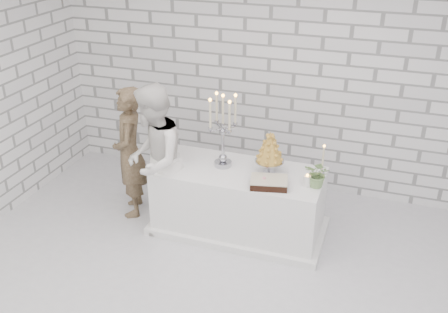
# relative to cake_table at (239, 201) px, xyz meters

# --- Properties ---
(ground) EXTENTS (6.00, 5.00, 0.01)m
(ground) POSITION_rel_cake_table_xyz_m (0.29, -1.29, -0.38)
(ground) COLOR silver
(ground) RESTS_ON ground
(wall_back) EXTENTS (6.00, 0.01, 3.00)m
(wall_back) POSITION_rel_cake_table_xyz_m (0.29, 1.21, 1.12)
(wall_back) COLOR white
(wall_back) RESTS_ON ground
(cake_table) EXTENTS (1.80, 0.80, 0.75)m
(cake_table) POSITION_rel_cake_table_xyz_m (0.00, 0.00, 0.00)
(cake_table) COLOR white
(cake_table) RESTS_ON ground
(groom) EXTENTS (0.57, 0.67, 1.55)m
(groom) POSITION_rel_cake_table_xyz_m (-1.30, -0.03, 0.40)
(groom) COLOR #493825
(groom) RESTS_ON ground
(bride) EXTENTS (0.82, 0.95, 1.69)m
(bride) POSITION_rel_cake_table_xyz_m (-0.89, -0.24, 0.47)
(bride) COLOR white
(bride) RESTS_ON ground
(candelabra) EXTENTS (0.34, 0.34, 0.83)m
(candelabra) POSITION_rel_cake_table_xyz_m (-0.20, 0.05, 0.79)
(candelabra) COLOR #9C9CA6
(candelabra) RESTS_ON cake_table
(croquembouche) EXTENTS (0.36, 0.36, 0.48)m
(croquembouche) POSITION_rel_cake_table_xyz_m (0.32, 0.05, 0.61)
(croquembouche) COLOR #B78327
(croquembouche) RESTS_ON cake_table
(chocolate_cake) EXTENTS (0.42, 0.34, 0.08)m
(chocolate_cake) POSITION_rel_cake_table_xyz_m (0.38, -0.22, 0.42)
(chocolate_cake) COLOR black
(chocolate_cake) RESTS_ON cake_table
(pillar_candle) EXTENTS (0.10, 0.10, 0.12)m
(pillar_candle) POSITION_rel_cake_table_xyz_m (0.75, -0.10, 0.44)
(pillar_candle) COLOR white
(pillar_candle) RESTS_ON cake_table
(extra_taper) EXTENTS (0.07, 0.07, 0.32)m
(extra_taper) POSITION_rel_cake_table_xyz_m (0.85, 0.21, 0.54)
(extra_taper) COLOR beige
(extra_taper) RESTS_ON cake_table
(flowers) EXTENTS (0.30, 0.27, 0.29)m
(flowers) POSITION_rel_cake_table_xyz_m (0.85, -0.07, 0.52)
(flowers) COLOR #4F7A44
(flowers) RESTS_ON cake_table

